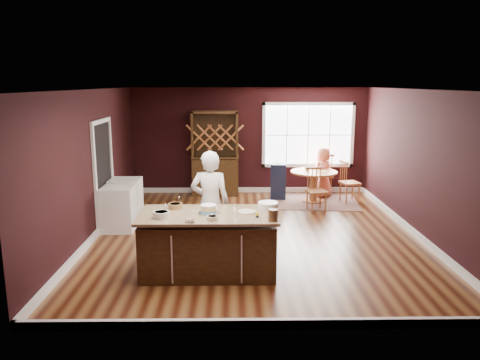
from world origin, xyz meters
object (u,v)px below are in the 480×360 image
dryer (126,200)px  kitchen_island (209,244)px  seated_woman (323,172)px  dining_table (314,180)px  high_chair (278,180)px  chair_south (317,189)px  chair_north (323,174)px  chair_east (350,181)px  washer (118,209)px  baker (210,204)px  toddler (281,166)px  layer_cake (209,209)px  hutch (215,153)px

dryer → kitchen_island: bearing=-55.8°
seated_woman → dryer: seated_woman is taller
dining_table → high_chair: 0.88m
chair_south → chair_north: chair_north is taller
chair_south → dryer: (-4.07, -0.70, -0.05)m
chair_north → chair_east: bearing=122.4°
seated_woman → washer: (-4.45, -2.63, -0.20)m
high_chair → baker: bearing=-104.5°
washer → toddler: bearing=36.5°
layer_cake → seated_woman: seated_woman is taller
high_chair → washer: high_chair is taller
dryer → baker: bearing=-47.0°
layer_cake → chair_north: 5.67m
high_chair → toddler: bearing=31.1°
seated_woman → high_chair: size_ratio=1.37×
dining_table → washer: 4.67m
toddler → baker: bearing=-112.0°
layer_cake → chair_south: (2.22, 3.41, -0.50)m
washer → baker: bearing=-35.9°
dining_table → layer_cake: layer_cake is taller
chair_east → kitchen_island: bearing=129.3°
washer → kitchen_island: bearing=-48.3°
seated_woman → high_chair: bearing=-28.8°
baker → hutch: hutch is taller
dining_table → seated_woman: size_ratio=0.88×
kitchen_island → chair_south: size_ratio=2.09×
baker → high_chair: baker is taller
seated_woman → chair_south: bearing=37.1°
baker → chair_south: baker is taller
chair_south → chair_north: size_ratio=0.90×
high_chair → hutch: bearing=170.4°
dining_table → dryer: dryer is taller
kitchen_island → hutch: size_ratio=0.96×
hutch → dryer: 2.96m
dining_table → chair_east: (0.88, 0.00, -0.03)m
high_chair → hutch: 1.74m
kitchen_island → high_chair: size_ratio=2.23×
hutch → dryer: size_ratio=2.40×
dining_table → hutch: hutch is taller
chair_east → high_chair: (-1.69, 0.32, -0.05)m
high_chair → dining_table: bearing=-14.8°
dining_table → washer: washer is taller
chair_north → dryer: (-4.51, -2.28, -0.10)m
baker → dryer: (-1.84, 1.97, -0.43)m
baker → layer_cake: (0.01, -0.73, 0.11)m
hutch → high_chair: bearing=-16.4°
kitchen_island → layer_cake: 0.55m
seated_woman → washer: bearing=-5.7°
layer_cake → high_chair: bearing=72.0°
seated_woman → chair_north: bearing=-137.1°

